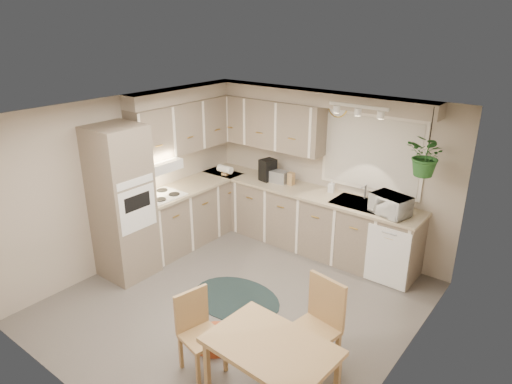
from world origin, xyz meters
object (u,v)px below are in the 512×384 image
at_px(dining_table, 271,376).
at_px(braided_rug, 236,298).
at_px(chair_left, 202,335).
at_px(microwave, 390,203).
at_px(pet_bed, 215,339).
at_px(chair_back, 312,330).

distance_m(dining_table, braided_rug, 1.79).
relative_size(dining_table, braided_rug, 0.92).
bearing_deg(chair_left, microwave, 178.75).
height_order(braided_rug, pet_bed, pet_bed).
bearing_deg(microwave, braided_rug, -112.26).
xyz_separation_m(dining_table, braided_rug, (-1.36, 1.12, -0.35)).
bearing_deg(braided_rug, dining_table, -39.54).
distance_m(chair_left, chair_back, 1.09).
bearing_deg(pet_bed, chair_left, -65.10).
relative_size(chair_back, microwave, 2.02).
xyz_separation_m(dining_table, chair_left, (-0.82, -0.03, 0.07)).
relative_size(chair_left, braided_rug, 0.70).
bearing_deg(dining_table, chair_left, -177.91).
xyz_separation_m(chair_left, microwave, (0.72, 2.81, 0.68)).
distance_m(dining_table, chair_left, 0.83).
distance_m(dining_table, microwave, 2.88).
bearing_deg(dining_table, pet_bed, 161.55).
xyz_separation_m(chair_left, braided_rug, (-0.54, 1.15, -0.42)).
xyz_separation_m(dining_table, microwave, (-0.10, 2.78, 0.75)).
height_order(chair_left, braided_rug, chair_left).
bearing_deg(chair_back, pet_bed, 25.69).
bearing_deg(braided_rug, chair_left, -65.04).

